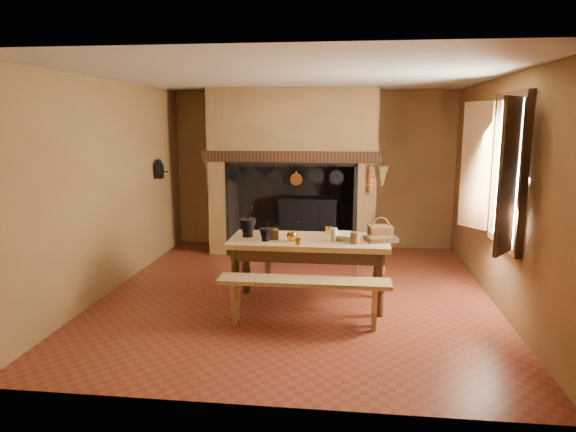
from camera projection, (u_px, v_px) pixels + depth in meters
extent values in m
plane|color=brown|center=(297.00, 294.00, 6.81)|extent=(5.50, 5.50, 0.00)
plane|color=silver|center=(298.00, 76.00, 6.30)|extent=(5.50, 5.50, 0.00)
cube|color=brown|center=(313.00, 170.00, 9.24)|extent=(5.00, 0.02, 2.80)
cube|color=brown|center=(111.00, 186.00, 6.85)|extent=(0.02, 5.50, 2.80)
cube|color=brown|center=(501.00, 192.00, 6.27)|extent=(0.02, 5.50, 2.80)
cube|color=brown|center=(261.00, 236.00, 3.87)|extent=(5.00, 0.02, 2.80)
cube|color=brown|center=(223.00, 171.00, 8.98)|extent=(0.30, 0.90, 2.80)
cube|color=brown|center=(367.00, 173.00, 8.69)|extent=(0.30, 0.90, 2.80)
cube|color=brown|center=(294.00, 125.00, 8.69)|extent=(2.20, 0.90, 1.20)
cube|color=#33170E|center=(291.00, 157.00, 8.39)|extent=(2.95, 0.22, 0.18)
cube|color=black|center=(296.00, 202.00, 9.36)|extent=(2.20, 0.06, 1.60)
cube|color=black|center=(293.00, 250.00, 9.09)|extent=(2.20, 0.90, 0.02)
cube|color=black|center=(308.00, 224.00, 9.13)|extent=(1.00, 0.50, 0.90)
cube|color=black|center=(308.00, 199.00, 9.02)|extent=(1.04, 0.54, 0.04)
cube|color=black|center=(307.00, 222.00, 8.86)|extent=(0.35, 0.02, 0.45)
cylinder|color=black|center=(340.00, 180.00, 8.92)|extent=(0.10, 0.10, 0.70)
cylinder|color=gold|center=(298.00, 222.00, 8.85)|extent=(0.03, 0.03, 0.03)
cylinder|color=gold|center=(316.00, 222.00, 8.82)|extent=(0.03, 0.03, 0.03)
cylinder|color=gold|center=(252.00, 244.00, 9.16)|extent=(0.40, 0.40, 0.20)
cylinder|color=gold|center=(252.00, 248.00, 8.91)|extent=(0.34, 0.34, 0.18)
cube|color=black|center=(242.00, 243.00, 9.28)|extent=(0.18, 0.18, 0.16)
cone|color=brown|center=(382.00, 177.00, 8.17)|extent=(0.20, 0.20, 0.35)
cube|color=white|center=(511.00, 171.00, 5.82)|extent=(0.02, 1.00, 1.60)
cube|color=#3D2213|center=(514.00, 95.00, 5.68)|extent=(0.08, 1.16, 0.08)
cube|color=#3D2213|center=(503.00, 243.00, 5.98)|extent=(0.08, 1.16, 0.08)
cube|color=#3D2213|center=(508.00, 177.00, 5.19)|extent=(0.29, 0.39, 1.60)
cube|color=#3D2213|center=(476.00, 166.00, 6.51)|extent=(0.29, 0.39, 1.60)
cube|color=black|center=(159.00, 172.00, 8.34)|extent=(0.12, 0.12, 0.22)
cone|color=black|center=(159.00, 162.00, 8.31)|extent=(0.16, 0.16, 0.10)
cylinder|color=black|center=(164.00, 172.00, 8.33)|extent=(0.12, 0.02, 0.02)
cube|color=#A78C4C|center=(309.00, 241.00, 6.30)|extent=(1.93, 0.86, 0.06)
cube|color=#3D2213|center=(309.00, 250.00, 6.32)|extent=(1.81, 0.73, 0.15)
cylinder|color=#3D2213|center=(235.00, 279.00, 6.16)|extent=(0.10, 0.10, 0.77)
cylinder|color=#3D2213|center=(380.00, 285.00, 5.96)|extent=(0.10, 0.10, 0.77)
cylinder|color=#3D2213|center=(246.00, 265.00, 6.79)|extent=(0.10, 0.10, 0.77)
cylinder|color=#3D2213|center=(377.00, 269.00, 6.59)|extent=(0.10, 0.10, 0.77)
cube|color=#A78C4C|center=(304.00, 281.00, 5.67)|extent=(1.91, 0.33, 0.05)
cube|color=#A78C4C|center=(313.00, 257.00, 7.05)|extent=(1.54, 0.27, 0.04)
cylinder|color=black|center=(248.00, 235.00, 6.40)|extent=(0.13, 0.13, 0.04)
cone|color=black|center=(248.00, 226.00, 6.38)|extent=(0.23, 0.23, 0.19)
cylinder|color=black|center=(250.00, 214.00, 6.35)|extent=(0.09, 0.04, 0.18)
cylinder|color=black|center=(265.00, 240.00, 6.17)|extent=(0.09, 0.09, 0.03)
cone|color=black|center=(265.00, 234.00, 6.16)|extent=(0.15, 0.15, 0.13)
cylinder|color=black|center=(267.00, 225.00, 6.14)|extent=(0.06, 0.03, 0.12)
cube|color=#3D2213|center=(274.00, 234.00, 6.27)|extent=(0.12, 0.12, 0.11)
cylinder|color=gold|center=(274.00, 229.00, 6.26)|extent=(0.08, 0.08, 0.03)
cylinder|color=black|center=(278.00, 226.00, 6.25)|extent=(0.10, 0.03, 0.03)
cylinder|color=gold|center=(298.00, 242.00, 5.96)|extent=(0.08, 0.08, 0.08)
cylinder|color=gold|center=(328.00, 230.00, 6.58)|extent=(0.10, 0.10, 0.10)
imported|color=beige|center=(346.00, 236.00, 6.25)|extent=(0.39, 0.39, 0.08)
cylinder|color=#52301E|center=(355.00, 238.00, 6.02)|extent=(0.12, 0.12, 0.14)
cylinder|color=beige|center=(334.00, 234.00, 6.17)|extent=(0.11, 0.11, 0.15)
cube|color=#542F19|center=(380.00, 232.00, 6.29)|extent=(0.31, 0.25, 0.16)
torus|color=#542F19|center=(380.00, 226.00, 6.28)|extent=(0.23, 0.06, 0.22)
cube|color=#3D2213|center=(381.00, 239.00, 6.15)|extent=(0.41, 0.36, 0.06)
imported|color=gold|center=(292.00, 237.00, 6.17)|extent=(0.16, 0.16, 0.10)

